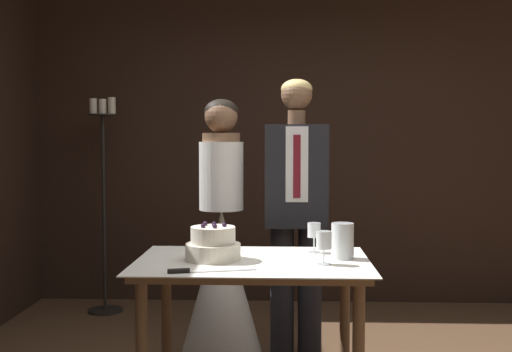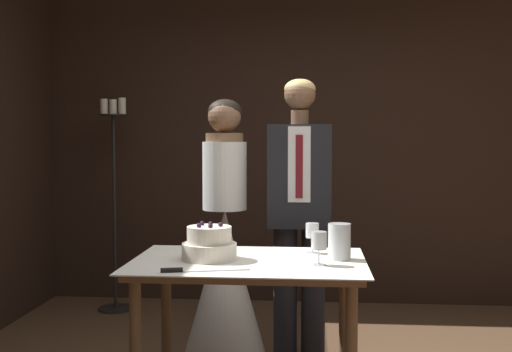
{
  "view_description": "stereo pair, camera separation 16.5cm",
  "coord_description": "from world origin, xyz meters",
  "px_view_note": "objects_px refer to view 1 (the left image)",
  "views": [
    {
      "loc": [
        -0.1,
        -3.13,
        1.41
      ],
      "look_at": [
        -0.24,
        0.46,
        1.2
      ],
      "focal_mm": 45.0,
      "sensor_mm": 36.0,
      "label": 1
    },
    {
      "loc": [
        0.07,
        -3.12,
        1.41
      ],
      "look_at": [
        -0.24,
        0.46,
        1.2
      ],
      "focal_mm": 45.0,
      "sensor_mm": 36.0,
      "label": 2
    }
  ],
  "objects_px": {
    "wine_glass_near": "(324,241)",
    "candle_stand": "(104,203)",
    "groom": "(296,206)",
    "tiered_cake": "(213,245)",
    "cake_table": "(253,281)",
    "hurricane_candle": "(343,242)",
    "bride": "(222,264)",
    "wine_glass_middle": "(314,231)",
    "cake_knife": "(195,271)"
  },
  "relations": [
    {
      "from": "hurricane_candle",
      "to": "bride",
      "type": "bearing_deg",
      "value": 130.26
    },
    {
      "from": "cake_knife",
      "to": "hurricane_candle",
      "type": "distance_m",
      "value": 0.79
    },
    {
      "from": "tiered_cake",
      "to": "wine_glass_middle",
      "type": "distance_m",
      "value": 0.56
    },
    {
      "from": "cake_table",
      "to": "wine_glass_middle",
      "type": "bearing_deg",
      "value": 35.09
    },
    {
      "from": "wine_glass_near",
      "to": "bride",
      "type": "bearing_deg",
      "value": 121.21
    },
    {
      "from": "cake_knife",
      "to": "hurricane_candle",
      "type": "height_order",
      "value": "hurricane_candle"
    },
    {
      "from": "bride",
      "to": "hurricane_candle",
      "type": "bearing_deg",
      "value": -49.74
    },
    {
      "from": "cake_table",
      "to": "cake_knife",
      "type": "height_order",
      "value": "cake_knife"
    },
    {
      "from": "hurricane_candle",
      "to": "bride",
      "type": "relative_size",
      "value": 0.11
    },
    {
      "from": "wine_glass_middle",
      "to": "candle_stand",
      "type": "xyz_separation_m",
      "value": [
        -1.61,
        1.72,
        -0.03
      ]
    },
    {
      "from": "wine_glass_near",
      "to": "cake_table",
      "type": "bearing_deg",
      "value": 164.58
    },
    {
      "from": "wine_glass_middle",
      "to": "groom",
      "type": "height_order",
      "value": "groom"
    },
    {
      "from": "groom",
      "to": "wine_glass_near",
      "type": "bearing_deg",
      "value": -83.45
    },
    {
      "from": "wine_glass_near",
      "to": "cake_knife",
      "type": "bearing_deg",
      "value": -160.56
    },
    {
      "from": "cake_table",
      "to": "wine_glass_middle",
      "type": "xyz_separation_m",
      "value": [
        0.32,
        0.22,
        0.22
      ]
    },
    {
      "from": "cake_table",
      "to": "groom",
      "type": "height_order",
      "value": "groom"
    },
    {
      "from": "cake_table",
      "to": "candle_stand",
      "type": "bearing_deg",
      "value": 123.59
    },
    {
      "from": "wine_glass_middle",
      "to": "wine_glass_near",
      "type": "bearing_deg",
      "value": -84.5
    },
    {
      "from": "cake_table",
      "to": "groom",
      "type": "relative_size",
      "value": 0.65
    },
    {
      "from": "cake_knife",
      "to": "cake_table",
      "type": "bearing_deg",
      "value": 36.8
    },
    {
      "from": "wine_glass_middle",
      "to": "hurricane_candle",
      "type": "distance_m",
      "value": 0.22
    },
    {
      "from": "cake_knife",
      "to": "tiered_cake",
      "type": "bearing_deg",
      "value": 66.39
    },
    {
      "from": "hurricane_candle",
      "to": "bride",
      "type": "distance_m",
      "value": 1.1
    },
    {
      "from": "groom",
      "to": "candle_stand",
      "type": "height_order",
      "value": "groom"
    },
    {
      "from": "groom",
      "to": "candle_stand",
      "type": "distance_m",
      "value": 1.87
    },
    {
      "from": "wine_glass_middle",
      "to": "groom",
      "type": "relative_size",
      "value": 0.09
    },
    {
      "from": "cake_table",
      "to": "bride",
      "type": "relative_size",
      "value": 0.7
    },
    {
      "from": "hurricane_candle",
      "to": "candle_stand",
      "type": "relative_size",
      "value": 0.1
    },
    {
      "from": "tiered_cake",
      "to": "candle_stand",
      "type": "bearing_deg",
      "value": 119.36
    },
    {
      "from": "cake_table",
      "to": "wine_glass_near",
      "type": "height_order",
      "value": "wine_glass_near"
    },
    {
      "from": "wine_glass_near",
      "to": "wine_glass_middle",
      "type": "distance_m",
      "value": 0.32
    },
    {
      "from": "cake_table",
      "to": "tiered_cake",
      "type": "height_order",
      "value": "tiered_cake"
    },
    {
      "from": "cake_table",
      "to": "hurricane_candle",
      "type": "relative_size",
      "value": 6.43
    },
    {
      "from": "tiered_cake",
      "to": "candle_stand",
      "type": "xyz_separation_m",
      "value": [
        -1.09,
        1.95,
        0.01
      ]
    },
    {
      "from": "wine_glass_middle",
      "to": "bride",
      "type": "height_order",
      "value": "bride"
    },
    {
      "from": "hurricane_candle",
      "to": "bride",
      "type": "xyz_separation_m",
      "value": [
        -0.69,
        0.81,
        -0.28
      ]
    },
    {
      "from": "cake_table",
      "to": "candle_stand",
      "type": "height_order",
      "value": "candle_stand"
    },
    {
      "from": "cake_knife",
      "to": "groom",
      "type": "distance_m",
      "value": 1.28
    },
    {
      "from": "groom",
      "to": "cake_knife",
      "type": "bearing_deg",
      "value": -112.42
    },
    {
      "from": "cake_table",
      "to": "cake_knife",
      "type": "distance_m",
      "value": 0.41
    },
    {
      "from": "wine_glass_middle",
      "to": "bride",
      "type": "distance_m",
      "value": 0.9
    },
    {
      "from": "cake_table",
      "to": "candle_stand",
      "type": "relative_size",
      "value": 0.67
    },
    {
      "from": "cake_table",
      "to": "tiered_cake",
      "type": "distance_m",
      "value": 0.27
    },
    {
      "from": "cake_knife",
      "to": "bride",
      "type": "distance_m",
      "value": 1.19
    },
    {
      "from": "candle_stand",
      "to": "bride",
      "type": "bearing_deg",
      "value": -45.58
    },
    {
      "from": "cake_knife",
      "to": "candle_stand",
      "type": "relative_size",
      "value": 0.23
    },
    {
      "from": "wine_glass_near",
      "to": "wine_glass_middle",
      "type": "height_order",
      "value": "wine_glass_near"
    },
    {
      "from": "wine_glass_near",
      "to": "candle_stand",
      "type": "distance_m",
      "value": 2.62
    },
    {
      "from": "groom",
      "to": "wine_glass_middle",
      "type": "bearing_deg",
      "value": -82.94
    },
    {
      "from": "bride",
      "to": "groom",
      "type": "xyz_separation_m",
      "value": [
        0.47,
        -0.0,
        0.37
      ]
    }
  ]
}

